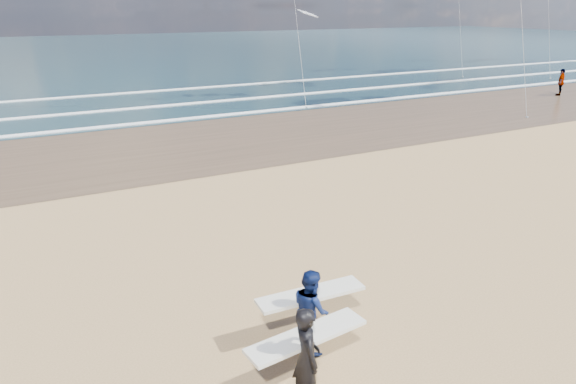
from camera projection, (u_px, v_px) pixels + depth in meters
wet_sand_strip at (437, 111)px, 32.38m from camera, size 220.00×12.00×0.01m
ocean at (186, 50)px, 77.39m from camera, size 220.00×100.00×0.02m
foam_breakers at (348, 89)px, 40.79m from camera, size 220.00×11.70×0.05m
surfer_near at (307, 355)px, 8.32m from camera, size 2.24×1.10×1.82m
surfer_far at (311, 308)px, 9.76m from camera, size 2.22×1.09×1.66m
beachgoer_1 at (561, 82)px, 37.58m from camera, size 1.22×0.99×1.94m
kite_1 at (297, 20)px, 33.76m from camera, size 5.91×4.75×9.60m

